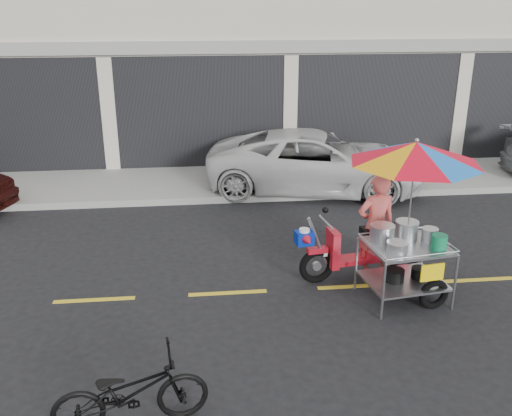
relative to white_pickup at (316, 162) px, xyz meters
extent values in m
plane|color=black|center=(-0.33, -4.70, -0.69)|extent=(90.00, 90.00, 0.00)
cube|color=gray|center=(-0.33, 0.80, -0.61)|extent=(45.00, 3.00, 0.15)
cube|color=beige|center=(-0.33, 5.80, 3.31)|extent=(36.00, 8.00, 8.00)
cube|color=black|center=(-0.33, 1.77, 0.76)|extent=(35.28, 0.06, 2.90)
cube|color=gray|center=(-0.33, 1.75, 2.41)|extent=(36.00, 0.12, 0.30)
cube|color=gold|center=(-0.33, -4.70, -0.68)|extent=(42.00, 0.10, 0.01)
imported|color=silver|center=(0.00, 0.00, 0.00)|extent=(5.30, 3.24, 1.37)
imported|color=black|center=(-3.50, -7.44, -0.26)|extent=(1.69, 0.82, 0.85)
torus|color=black|center=(-0.91, -4.49, -0.40)|extent=(0.59, 0.19, 0.58)
torus|color=black|center=(0.60, -4.28, -0.40)|extent=(0.59, 0.19, 0.58)
cylinder|color=#9EA0A5|center=(-0.91, -4.49, -0.40)|extent=(0.15, 0.08, 0.14)
cylinder|color=#9EA0A5|center=(0.60, -4.28, -0.40)|extent=(0.15, 0.08, 0.14)
cube|color=red|center=(-0.91, -4.49, -0.13)|extent=(0.34, 0.17, 0.08)
cylinder|color=#9EA0A5|center=(-0.91, -4.49, 0.03)|extent=(0.37, 0.10, 0.82)
cube|color=red|center=(-0.66, -4.46, -0.13)|extent=(0.17, 0.36, 0.61)
cube|color=red|center=(-0.20, -4.39, -0.36)|extent=(0.85, 0.40, 0.08)
cube|color=red|center=(0.25, -4.33, -0.13)|extent=(0.79, 0.37, 0.41)
cube|color=black|center=(0.15, -4.34, 0.11)|extent=(0.69, 0.33, 0.10)
cylinder|color=#9EA0A5|center=(-0.79, -4.48, 0.33)|extent=(0.12, 0.56, 0.04)
sphere|color=black|center=(-0.75, -4.27, 0.45)|extent=(0.10, 0.10, 0.10)
cylinder|color=white|center=(-0.79, -4.48, -0.20)|extent=(0.14, 0.14, 0.05)
cube|color=#031E8F|center=(-1.13, -4.52, 0.11)|extent=(0.29, 0.26, 0.20)
cylinder|color=white|center=(-1.13, -4.52, 0.23)|extent=(0.18, 0.18, 0.05)
cone|color=red|center=(-1.10, -4.70, 0.13)|extent=(0.21, 0.25, 0.18)
torus|color=black|center=(0.62, -5.46, -0.46)|extent=(0.48, 0.17, 0.47)
cylinder|color=#9EA0A5|center=(-0.22, -5.68, -0.25)|extent=(0.04, 0.04, 0.86)
cylinder|color=#9EA0A5|center=(-0.35, -4.77, -0.25)|extent=(0.04, 0.04, 0.86)
cylinder|color=#9EA0A5|center=(0.88, -5.52, -0.25)|extent=(0.04, 0.04, 0.86)
cylinder|color=#9EA0A5|center=(0.75, -4.61, -0.25)|extent=(0.04, 0.04, 0.86)
cube|color=#9EA0A5|center=(0.26, -5.15, -0.38)|extent=(1.24, 1.06, 0.03)
cube|color=#9EA0A5|center=(0.26, -5.15, 0.18)|extent=(1.24, 1.06, 0.04)
cylinder|color=#9EA0A5|center=(0.33, -5.60, 0.24)|extent=(1.11, 0.18, 0.02)
cylinder|color=#9EA0A5|center=(0.20, -4.69, 0.24)|extent=(1.11, 0.18, 0.02)
cylinder|color=#9EA0A5|center=(-0.29, -5.23, 0.24)|extent=(0.15, 0.91, 0.02)
cylinder|color=#9EA0A5|center=(0.82, -5.07, 0.24)|extent=(0.15, 0.91, 0.02)
cylinder|color=#9EA0A5|center=(0.20, -4.69, -0.38)|extent=(0.15, 0.76, 0.04)
cylinder|color=#9EA0A5|center=(0.20, -4.69, 0.13)|extent=(0.15, 0.76, 0.04)
cube|color=yellow|center=(0.48, -5.61, -0.03)|extent=(0.35, 0.07, 0.25)
cylinder|color=#B7B7BC|center=(-0.07, -4.99, 0.32)|extent=(0.41, 0.41, 0.24)
cylinder|color=#B7B7BC|center=(0.33, -4.91, 0.32)|extent=(0.38, 0.38, 0.25)
cylinder|color=#B7B7BC|center=(0.64, -5.04, 0.29)|extent=(0.27, 0.27, 0.18)
cylinder|color=#B7B7BC|center=(0.04, -5.36, 0.26)|extent=(0.34, 0.34, 0.13)
cylinder|color=#10784A|center=(0.65, -5.35, 0.31)|extent=(0.25, 0.25, 0.22)
cylinder|color=black|center=(0.11, -5.17, -0.27)|extent=(0.32, 0.32, 0.18)
cylinder|color=black|center=(0.52, -5.11, -0.28)|extent=(0.28, 0.28, 0.16)
cylinder|color=#9EA0A5|center=(0.30, -5.04, 0.94)|extent=(0.03, 0.03, 1.52)
sphere|color=#9EA0A5|center=(0.30, -5.04, 1.72)|extent=(0.06, 0.06, 0.06)
imported|color=#D7554F|center=(0.05, -4.36, 0.18)|extent=(0.68, 0.50, 1.72)
camera|label=1|loc=(-2.72, -12.41, 3.60)|focal=40.00mm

